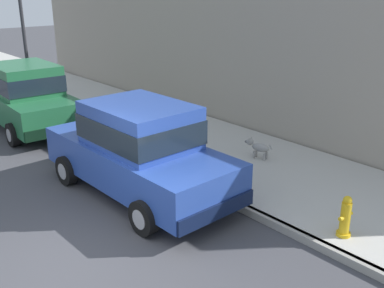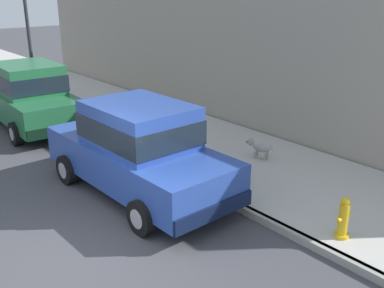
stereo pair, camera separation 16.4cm
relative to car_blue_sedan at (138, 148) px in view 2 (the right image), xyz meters
name	(u,v)px [view 2 (the right image)]	position (x,y,z in m)	size (l,w,h in m)	color
ground_plane	(74,262)	(-2.17, -1.39, -0.98)	(80.00, 80.00, 0.00)	#424247
curb	(222,199)	(1.03, -1.39, -0.91)	(0.16, 64.00, 0.14)	gray
sidewalk	(281,175)	(2.83, -1.39, -0.91)	(3.60, 64.00, 0.14)	#B7B5AD
car_blue_sedan	(138,148)	(0.00, 0.00, 0.00)	(2.10, 4.63, 1.92)	#28479E
car_green_sedan	(29,95)	(0.05, 5.92, 0.00)	(2.16, 4.66, 1.92)	#23663D
dog_grey	(259,147)	(3.08, -0.48, -0.55)	(0.30, 0.75, 0.49)	#999691
fire_hydrant	(343,219)	(1.48, -3.77, -0.51)	(0.34, 0.24, 0.72)	gold
street_lamp	(27,20)	(1.38, 8.98, 1.92)	(0.36, 0.36, 4.42)	#2D2D33
building_facade	(201,38)	(4.93, 3.79, 1.50)	(0.50, 20.00, 4.96)	#9E9384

